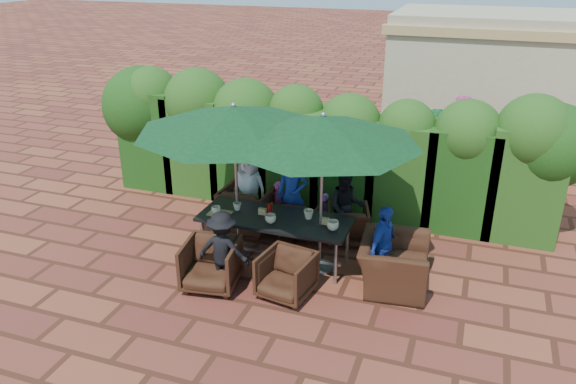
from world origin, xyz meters
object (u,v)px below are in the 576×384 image
(dining_table, at_px, (275,222))
(chair_near_left, at_px, (211,262))
(chair_far_right, at_px, (348,222))
(chair_far_left, at_px, (248,206))
(umbrella_right, at_px, (323,129))
(chair_near_right, at_px, (286,273))
(chair_end_right, at_px, (394,256))
(umbrella_left, at_px, (234,119))
(chair_far_mid, at_px, (302,215))

(dining_table, distance_m, chair_near_left, 1.20)
(chair_far_right, bearing_deg, chair_far_left, -12.45)
(umbrella_right, distance_m, chair_near_right, 2.06)
(chair_end_right, bearing_deg, umbrella_right, 78.96)
(umbrella_left, height_order, chair_near_left, umbrella_left)
(chair_far_mid, bearing_deg, chair_near_left, 72.16)
(umbrella_left, relative_size, chair_end_right, 2.69)
(dining_table, height_order, chair_far_mid, dining_table)
(dining_table, relative_size, umbrella_left, 0.78)
(chair_far_left, distance_m, chair_far_right, 1.74)
(chair_near_right, relative_size, chair_end_right, 0.65)
(chair_far_left, relative_size, chair_near_right, 1.22)
(chair_far_mid, relative_size, chair_near_right, 0.99)
(umbrella_right, relative_size, chair_near_right, 3.92)
(chair_near_left, bearing_deg, chair_near_right, -1.51)
(chair_near_right, height_order, chair_end_right, chair_end_right)
(umbrella_right, xyz_separation_m, chair_far_right, (0.19, 0.98, -1.87))
(chair_near_left, bearing_deg, umbrella_left, 83.93)
(chair_near_left, bearing_deg, chair_far_right, 44.02)
(chair_far_left, xyz_separation_m, chair_far_right, (1.73, 0.13, -0.09))
(chair_far_right, bearing_deg, umbrella_right, 62.55)
(chair_far_right, distance_m, chair_end_right, 1.46)
(chair_far_left, distance_m, chair_far_mid, 0.95)
(chair_far_mid, height_order, chair_far_right, chair_far_mid)
(umbrella_left, bearing_deg, chair_far_left, 101.87)
(chair_far_left, bearing_deg, chair_far_mid, -171.42)
(umbrella_left, distance_m, chair_end_right, 3.06)
(chair_near_left, height_order, chair_near_right, chair_near_left)
(umbrella_right, height_order, chair_far_mid, umbrella_right)
(dining_table, distance_m, chair_end_right, 1.87)
(umbrella_left, bearing_deg, chair_far_mid, 49.63)
(chair_near_left, distance_m, chair_end_right, 2.62)
(chair_far_mid, distance_m, chair_end_right, 2.06)
(dining_table, distance_m, umbrella_left, 1.68)
(dining_table, height_order, chair_near_left, chair_near_left)
(umbrella_left, relative_size, umbrella_right, 1.06)
(umbrella_left, relative_size, chair_far_right, 4.26)
(chair_far_left, distance_m, chair_near_right, 2.16)
(chair_far_left, relative_size, chair_end_right, 0.79)
(chair_far_mid, height_order, chair_end_right, chair_end_right)
(chair_far_left, distance_m, chair_end_right, 2.85)
(chair_far_right, bearing_deg, chair_end_right, 114.12)
(dining_table, xyz_separation_m, umbrella_right, (0.72, 0.01, 1.54))
(umbrella_left, xyz_separation_m, chair_near_left, (0.05, -1.06, -1.82))
(umbrella_left, relative_size, chair_near_right, 4.15)
(chair_far_right, distance_m, chair_near_right, 1.90)
(dining_table, relative_size, chair_near_left, 2.97)
(chair_far_mid, bearing_deg, dining_table, 85.67)
(umbrella_right, bearing_deg, chair_far_left, 150.94)
(umbrella_left, distance_m, chair_far_right, 2.60)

